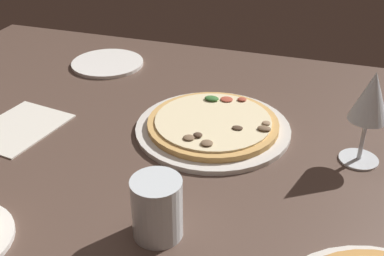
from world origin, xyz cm
name	(u,v)px	position (x,y,z in cm)	size (l,w,h in cm)	color
dining_table	(170,161)	(0.00, 0.00, 2.00)	(150.00, 110.00, 4.00)	brown
pizza_main	(213,126)	(-5.60, -10.41, 5.18)	(31.58, 31.58, 3.37)	silver
wine_glass_near	(371,100)	(-34.23, -8.42, 16.49)	(7.21, 7.21, 17.85)	silver
water_glass	(157,212)	(-6.06, 21.22, 8.17)	(7.58, 7.58, 9.70)	silver
side_plate	(108,63)	(30.37, -34.51, 4.45)	(18.89, 18.89, 0.90)	white
paper_menu	(19,128)	(32.75, 1.13, 4.15)	(14.54, 18.73, 0.30)	silver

